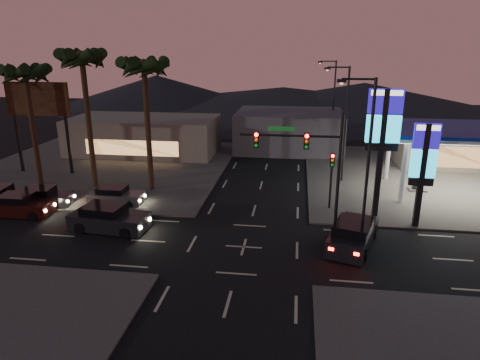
# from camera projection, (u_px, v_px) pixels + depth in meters

# --- Properties ---
(ground) EXTENTS (140.00, 140.00, 0.00)m
(ground) POSITION_uv_depth(u_px,v_px,m) (244.00, 247.00, 25.81)
(ground) COLOR black
(ground) RESTS_ON ground
(corner_lot_ne) EXTENTS (24.00, 24.00, 0.12)m
(corner_lot_ne) POSITION_uv_depth(u_px,v_px,m) (440.00, 178.00, 38.86)
(corner_lot_ne) COLOR #47443F
(corner_lot_ne) RESTS_ON ground
(corner_lot_nw) EXTENTS (24.00, 24.00, 0.12)m
(corner_lot_nw) POSITION_uv_depth(u_px,v_px,m) (106.00, 166.00, 42.96)
(corner_lot_nw) COLOR #47443F
(corner_lot_nw) RESTS_ON ground
(gas_station) EXTENTS (12.20, 8.20, 5.47)m
(gas_station) POSITION_uv_depth(u_px,v_px,m) (465.00, 133.00, 33.57)
(gas_station) COLOR silver
(gas_station) RESTS_ON ground
(convenience_store) EXTENTS (10.00, 6.00, 4.00)m
(convenience_store) POSITION_uv_depth(u_px,v_px,m) (448.00, 146.00, 42.75)
(convenience_store) COLOR #726B5B
(convenience_store) RESTS_ON ground
(pylon_sign_tall) EXTENTS (2.20, 0.35, 9.00)m
(pylon_sign_tall) POSITION_uv_depth(u_px,v_px,m) (383.00, 129.00, 27.99)
(pylon_sign_tall) COLOR black
(pylon_sign_tall) RESTS_ON ground
(pylon_sign_short) EXTENTS (1.60, 0.35, 7.00)m
(pylon_sign_short) POSITION_uv_depth(u_px,v_px,m) (424.00, 160.00, 27.25)
(pylon_sign_short) COLOR black
(pylon_sign_short) RESTS_ON ground
(traffic_signal_mast) EXTENTS (6.10, 0.39, 8.00)m
(traffic_signal_mast) POSITION_uv_depth(u_px,v_px,m) (310.00, 157.00, 25.64)
(traffic_signal_mast) COLOR black
(traffic_signal_mast) RESTS_ON ground
(pedestal_signal) EXTENTS (0.32, 0.39, 4.30)m
(pedestal_signal) POSITION_uv_depth(u_px,v_px,m) (332.00, 172.00, 30.82)
(pedestal_signal) COLOR black
(pedestal_signal) RESTS_ON ground
(streetlight_near) EXTENTS (2.14, 0.25, 10.00)m
(streetlight_near) POSITION_uv_depth(u_px,v_px,m) (365.00, 155.00, 24.17)
(streetlight_near) COLOR black
(streetlight_near) RESTS_ON ground
(streetlight_mid) EXTENTS (2.14, 0.25, 10.00)m
(streetlight_mid) POSITION_uv_depth(u_px,v_px,m) (343.00, 118.00, 36.45)
(streetlight_mid) COLOR black
(streetlight_mid) RESTS_ON ground
(streetlight_far) EXTENTS (2.14, 0.25, 10.00)m
(streetlight_far) POSITION_uv_depth(u_px,v_px,m) (332.00, 98.00, 49.68)
(streetlight_far) COLOR black
(streetlight_far) RESTS_ON ground
(palm_a) EXTENTS (4.41, 4.41, 10.86)m
(palm_a) POSITION_uv_depth(u_px,v_px,m) (144.00, 75.00, 33.10)
(palm_a) COLOR black
(palm_a) RESTS_ON ground
(palm_b) EXTENTS (4.41, 4.41, 11.46)m
(palm_b) POSITION_uv_depth(u_px,v_px,m) (83.00, 67.00, 33.58)
(palm_b) COLOR black
(palm_b) RESTS_ON ground
(palm_c) EXTENTS (4.41, 4.41, 10.26)m
(palm_c) POSITION_uv_depth(u_px,v_px,m) (26.00, 81.00, 34.55)
(palm_c) COLOR black
(palm_c) RESTS_ON ground
(billboard) EXTENTS (6.00, 0.30, 8.50)m
(billboard) POSITION_uv_depth(u_px,v_px,m) (38.00, 106.00, 38.81)
(billboard) COLOR black
(billboard) RESTS_ON ground
(building_far_west) EXTENTS (16.00, 8.00, 4.00)m
(building_far_west) POSITION_uv_depth(u_px,v_px,m) (145.00, 135.00, 47.79)
(building_far_west) COLOR #726B5B
(building_far_west) RESTS_ON ground
(building_far_mid) EXTENTS (12.00, 9.00, 4.40)m
(building_far_mid) POSITION_uv_depth(u_px,v_px,m) (289.00, 131.00, 49.46)
(building_far_mid) COLOR #4C4C51
(building_far_mid) RESTS_ON ground
(hill_left) EXTENTS (40.00, 40.00, 6.00)m
(hill_left) POSITION_uv_depth(u_px,v_px,m) (157.00, 91.00, 84.80)
(hill_left) COLOR black
(hill_left) RESTS_ON ground
(hill_right) EXTENTS (50.00, 50.00, 5.00)m
(hill_right) POSITION_uv_depth(u_px,v_px,m) (364.00, 96.00, 79.83)
(hill_right) COLOR black
(hill_right) RESTS_ON ground
(hill_center) EXTENTS (60.00, 60.00, 4.00)m
(hill_center) POSITION_uv_depth(u_px,v_px,m) (283.00, 98.00, 81.90)
(hill_center) COLOR black
(hill_center) RESTS_ON ground
(car_lane_a_front) EXTENTS (5.34, 2.61, 1.69)m
(car_lane_a_front) POSITION_uv_depth(u_px,v_px,m) (108.00, 219.00, 28.01)
(car_lane_a_front) COLOR black
(car_lane_a_front) RESTS_ON ground
(car_lane_a_mid) EXTENTS (4.70, 2.07, 1.52)m
(car_lane_a_mid) POSITION_uv_depth(u_px,v_px,m) (19.00, 205.00, 30.54)
(car_lane_a_mid) COLOR black
(car_lane_a_mid) RESTS_ON ground
(car_lane_b_front) EXTENTS (4.22, 1.81, 1.37)m
(car_lane_b_front) POSITION_uv_depth(u_px,v_px,m) (116.00, 196.00, 32.62)
(car_lane_b_front) COLOR #4F4F51
(car_lane_b_front) RESTS_ON ground
(car_lane_b_mid) EXTENTS (4.52, 2.16, 1.44)m
(car_lane_b_mid) POSITION_uv_depth(u_px,v_px,m) (42.00, 197.00, 32.25)
(car_lane_b_mid) COLOR black
(car_lane_b_mid) RESTS_ON ground
(suv_station) EXTENTS (3.65, 5.54, 1.72)m
(suv_station) POSITION_uv_depth(u_px,v_px,m) (353.00, 235.00, 25.62)
(suv_station) COLOR black
(suv_station) RESTS_ON ground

